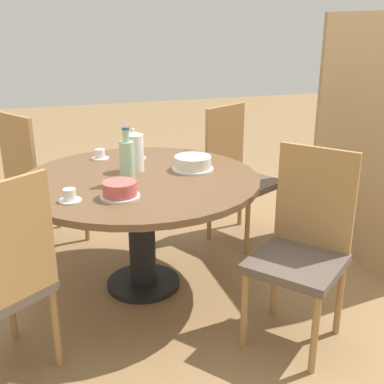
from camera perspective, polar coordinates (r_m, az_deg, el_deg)
ground_plane at (r=3.06m, az=-5.74°, el=-10.87°), size 14.00×14.00×0.00m
dining_table at (r=2.81m, az=-6.14°, el=-0.61°), size 1.37×1.37×0.70m
chair_a at (r=3.53m, az=-17.82°, el=1.53°), size 0.58×0.58×0.97m
chair_c at (r=2.44m, az=12.98°, el=-6.13°), size 0.59×0.59×0.97m
chair_d at (r=3.53m, az=5.41°, el=2.39°), size 0.57×0.57×0.97m
bookshelf at (r=3.40m, az=20.46°, el=5.22°), size 1.02×0.28×1.60m
coffee_pot at (r=2.87m, az=-6.83°, el=4.81°), size 0.12×0.12×0.26m
water_bottle at (r=2.63m, az=-7.71°, el=3.66°), size 0.08×0.08×0.31m
cake_main at (r=2.88m, az=0.10°, el=3.42°), size 0.25×0.25×0.08m
cake_second at (r=2.45m, az=-8.55°, el=0.22°), size 0.20×0.20×0.08m
cup_a at (r=3.14m, az=-6.53°, el=4.40°), size 0.11×0.11×0.06m
cup_b at (r=2.45m, az=-14.30°, el=-0.50°), size 0.11×0.11×0.06m
cup_c at (r=3.17m, az=-10.85°, el=4.32°), size 0.11×0.11×0.06m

